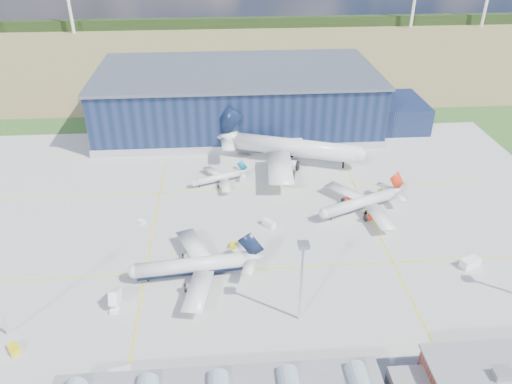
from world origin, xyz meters
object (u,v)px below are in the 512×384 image
object	(u,v)px
hangar	(243,101)
airliner_red	(360,198)
car_b	(336,375)
airliner_navy	(190,259)
gse_van_a	(120,374)
gse_cart_b	(141,222)
gse_cart_a	(252,246)
gse_tug_b	(234,245)
airstair	(116,300)
gse_van_b	(269,223)
light_mast_center	(302,270)
gse_tug_a	(14,349)
gse_van_c	(470,263)
gse_tug_c	(385,190)
car_a	(285,378)
airliner_regional	(217,175)
airliner_widebody	(295,139)

from	to	relation	value
hangar	airliner_red	xyz separation A→B (m)	(33.98, -77.85, -5.97)
hangar	car_b	distance (m)	143.78
airliner_red	airliner_navy	bearing A→B (deg)	5.25
gse_van_a	gse_cart_b	world-z (taller)	gse_van_a
gse_cart_a	gse_van_a	bearing A→B (deg)	-127.10
hangar	gse_tug_b	xyz separation A→B (m)	(-7.96, -93.93, -11.01)
airliner_red	gse_tug_b	xyz separation A→B (m)	(-41.94, -16.08, -5.04)
airstair	car_b	bearing A→B (deg)	-25.62
hangar	gse_van_b	xyz separation A→B (m)	(3.64, -83.67, -10.58)
light_mast_center	gse_tug_a	world-z (taller)	light_mast_center
gse_van_a	airstair	distance (m)	23.39
gse_van_c	airstair	bearing A→B (deg)	72.64
car_b	gse_van_b	bearing A→B (deg)	22.96
airliner_navy	gse_tug_b	bearing A→B (deg)	-138.33
light_mast_center	gse_tug_b	bearing A→B (deg)	116.14
gse_tug_a	gse_van_c	size ratio (longest dim) A/B	0.62
airliner_red	gse_tug_c	size ratio (longest dim) A/B	10.81
gse_cart_b	car_a	xyz separation A→B (m)	(38.45, -63.79, 0.07)
gse_tug_c	gse_van_c	size ratio (longest dim) A/B	0.57
airliner_red	gse_tug_b	world-z (taller)	airliner_red
airliner_navy	car_b	size ratio (longest dim) A/B	10.34
airliner_regional	car_a	bearing A→B (deg)	78.21
car_b	gse_van_a	bearing A→B (deg)	100.24
airliner_widebody	gse_tug_a	bearing A→B (deg)	-110.77
gse_cart_a	car_b	world-z (taller)	gse_cart_a
gse_tug_a	airstair	bearing A→B (deg)	-1.15
car_a	light_mast_center	bearing A→B (deg)	-26.97
gse_van_a	car_a	world-z (taller)	gse_van_a
hangar	airliner_regional	bearing A→B (deg)	-102.80
hangar	gse_cart_a	world-z (taller)	hangar
gse_cart_b	airstair	distance (m)	37.57
airliner_navy	car_a	size ratio (longest dim) A/B	9.93
hangar	car_a	xyz separation A→B (m)	(1.44, -142.80, -10.97)
light_mast_center	gse_cart_a	xyz separation A→B (m)	(-9.69, 30.24, -14.77)
car_b	gse_van_c	bearing A→B (deg)	-38.43
gse_van_a	car_b	bearing A→B (deg)	-106.26
light_mast_center	gse_van_c	distance (m)	55.59
gse_van_c	light_mast_center	bearing A→B (deg)	85.78
airliner_regional	gse_van_a	size ratio (longest dim) A/B	4.54
gse_van_b	gse_cart_b	size ratio (longest dim) A/B	1.71
airliner_navy	airstair	bearing A→B (deg)	21.87
gse_van_b	gse_tug_c	xyz separation A→B (m)	(43.19, 18.21, -0.34)
airliner_widebody	gse_van_c	xyz separation A→B (m)	(40.53, -68.28, -8.73)
airliner_widebody	car_b	bearing A→B (deg)	-73.13
hangar	gse_tug_c	distance (m)	81.22
airliner_regional	gse_tug_a	world-z (taller)	airliner_regional
airliner_widebody	gse_van_b	size ratio (longest dim) A/B	13.63
gse_van_b	gse_van_c	bearing A→B (deg)	-64.33
car_a	gse_cart_b	bearing A→B (deg)	21.84
light_mast_center	gse_tug_a	distance (m)	68.57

